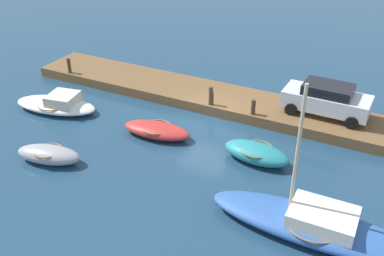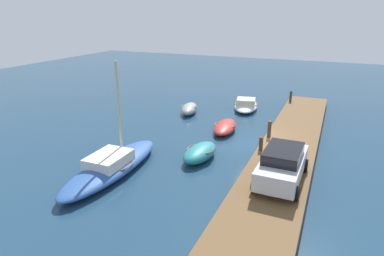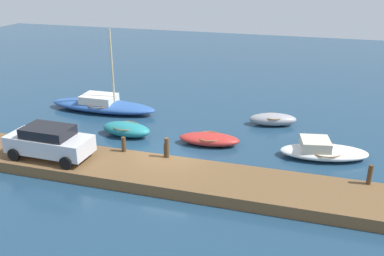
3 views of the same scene
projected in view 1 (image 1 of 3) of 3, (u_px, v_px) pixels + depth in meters
ground_plane at (207, 120)px, 23.89m from camera, size 84.00×84.00×0.00m
dock_platform at (223, 100)px, 25.33m from camera, size 24.02×3.23×0.57m
dinghy_grey at (49, 154)px, 20.25m from camera, size 3.23×1.88×0.79m
rowboat_teal at (256, 153)px, 20.30m from camera, size 3.20×1.67×0.83m
motorboat_white at (57, 104)px, 24.62m from camera, size 4.96×2.76×1.04m
sailboat_blue at (315, 224)px, 16.12m from camera, size 7.87×2.26×5.81m
rowboat_red at (157, 130)px, 22.25m from camera, size 3.62×1.79×0.68m
mooring_post_west at (253, 107)px, 23.05m from camera, size 0.23×0.23×0.81m
mooring_post_mid_west at (212, 99)px, 23.99m from camera, size 0.19×0.19×0.71m
mooring_post_mid_east at (211, 96)px, 23.94m from camera, size 0.23×0.23×1.05m
mooring_post_east at (69, 66)px, 27.77m from camera, size 0.21×0.21×0.94m
parked_car at (327, 99)px, 22.82m from camera, size 4.36×2.09×1.66m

